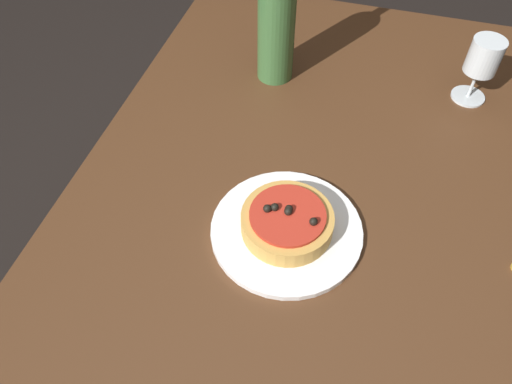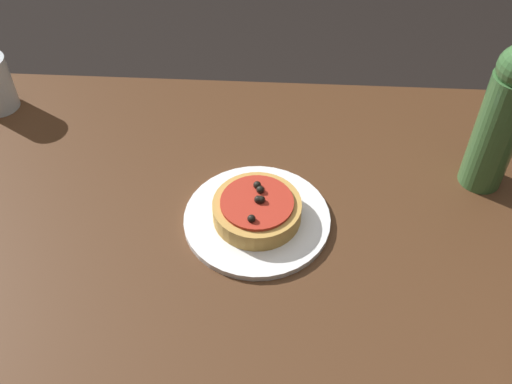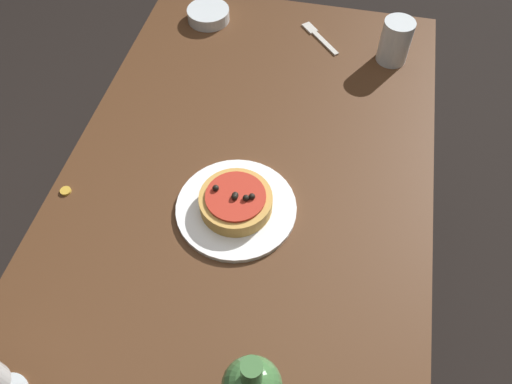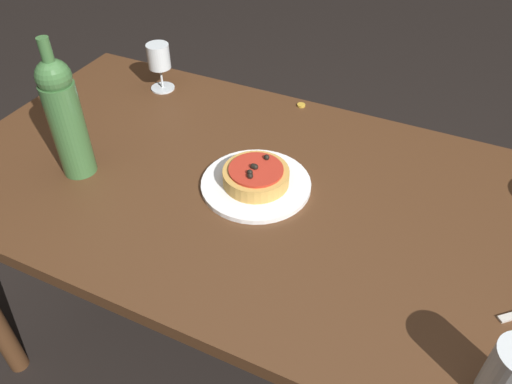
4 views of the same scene
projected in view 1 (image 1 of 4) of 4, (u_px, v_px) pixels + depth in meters
The scene contains 5 objects.
dining_table at pixel (283, 263), 0.93m from camera, with size 1.56×0.84×0.78m.
dinner_plate at pixel (285, 230), 0.86m from camera, with size 0.26×0.26×0.01m.
pizza at pixel (285, 221), 0.84m from camera, with size 0.16×0.16×0.05m.
wine_glass at pixel (483, 59), 1.01m from camera, with size 0.07×0.07×0.14m.
wine_bottle at pixel (277, 13), 1.02m from camera, with size 0.08×0.08×0.34m.
Camera 1 is at (0.48, 0.09, 1.49)m, focal length 35.00 mm.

